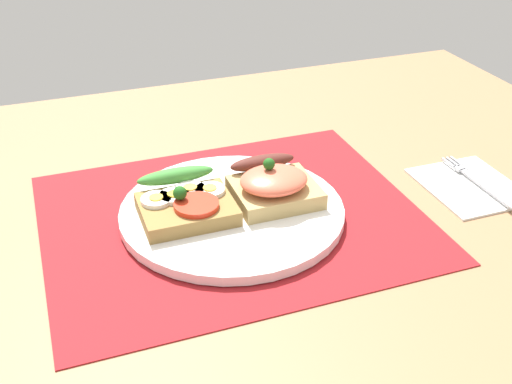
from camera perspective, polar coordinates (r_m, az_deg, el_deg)
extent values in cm
cube|color=#986D49|center=(76.55, -2.11, -3.33)|extent=(120.00, 90.00, 3.20)
cube|color=maroon|center=(75.58, -2.14, -2.23)|extent=(43.72, 35.80, 0.30)
cylinder|color=white|center=(75.19, -2.15, -1.76)|extent=(26.38, 26.38, 1.17)
cube|color=olive|center=(73.47, -6.25, -1.42)|extent=(10.57, 8.53, 1.80)
cylinder|color=red|center=(71.62, -5.35, -1.16)|extent=(5.12, 5.12, 0.60)
ellipsoid|color=#3E8C36|center=(76.49, -7.20, 1.47)|extent=(9.30, 2.20, 1.80)
sphere|color=#1E5919|center=(72.15, -6.88, 0.03)|extent=(1.60, 1.60, 1.60)
cylinder|color=white|center=(73.24, -8.91, -0.69)|extent=(3.54, 3.54, 0.50)
cylinder|color=yellow|center=(73.07, -8.93, -0.47)|extent=(1.59, 1.59, 0.16)
cylinder|color=white|center=(73.65, -7.32, -0.36)|extent=(3.54, 3.54, 0.50)
cylinder|color=yellow|center=(73.48, -7.34, -0.14)|extent=(1.59, 1.59, 0.16)
cylinder|color=white|center=(74.73, -5.90, 0.23)|extent=(3.54, 3.54, 0.50)
cylinder|color=yellow|center=(74.56, -5.91, 0.45)|extent=(1.59, 1.59, 0.16)
cylinder|color=white|center=(74.40, -4.14, 0.17)|extent=(3.54, 3.54, 0.50)
cylinder|color=yellow|center=(74.23, -4.15, 0.39)|extent=(1.59, 1.59, 0.16)
cube|color=tan|center=(75.60, 1.81, -0.16)|extent=(9.80, 8.54, 1.98)
ellipsoid|color=#EE674A|center=(74.15, 1.60, 1.08)|extent=(8.04, 6.83, 2.27)
ellipsoid|color=#56251E|center=(78.46, 0.58, 2.67)|extent=(8.33, 2.20, 1.80)
sphere|color=#1E5919|center=(73.88, 1.11, 2.59)|extent=(1.40, 1.40, 1.40)
cube|color=white|center=(86.16, 18.57, 0.61)|extent=(11.40, 13.10, 0.60)
cube|color=#B7B7BC|center=(85.17, 19.95, 0.33)|extent=(0.80, 10.26, 0.32)
cube|color=#B7B7BC|center=(88.71, 17.89, 1.97)|extent=(1.50, 1.20, 0.32)
cube|color=#B7B7BC|center=(89.72, 16.82, 2.49)|extent=(0.32, 2.80, 0.32)
cube|color=#B7B7BC|center=(90.08, 17.16, 2.55)|extent=(0.32, 2.80, 0.32)
cube|color=#B7B7BC|center=(90.45, 17.50, 2.61)|extent=(0.32, 2.80, 0.32)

